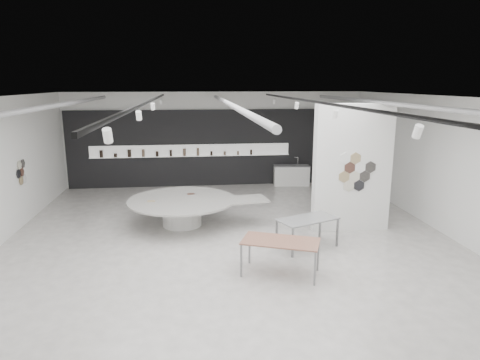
{
  "coord_description": "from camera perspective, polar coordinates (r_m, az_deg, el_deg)",
  "views": [
    {
      "loc": [
        -0.99,
        -10.35,
        4.15
      ],
      "look_at": [
        0.34,
        1.2,
        1.5
      ],
      "focal_mm": 32.0,
      "sensor_mm": 36.0,
      "label": 1
    }
  ],
  "objects": [
    {
      "name": "room",
      "position": [
        10.6,
        -1.59,
        1.54
      ],
      "size": [
        12.02,
        14.02,
        3.82
      ],
      "color": "beige",
      "rests_on": "ground"
    },
    {
      "name": "back_wall_display",
      "position": [
        17.51,
        -3.53,
        4.26
      ],
      "size": [
        11.8,
        0.27,
        3.1
      ],
      "color": "black",
      "rests_on": "ground"
    },
    {
      "name": "partition_column",
      "position": [
        12.43,
        14.75,
        1.52
      ],
      "size": [
        2.2,
        0.38,
        3.6
      ],
      "color": "white",
      "rests_on": "ground"
    },
    {
      "name": "display_island",
      "position": [
        12.78,
        -7.45,
        -3.74
      ],
      "size": [
        4.36,
        3.59,
        0.81
      ],
      "rotation": [
        0.0,
        0.0,
        0.14
      ],
      "color": "white",
      "rests_on": "ground"
    },
    {
      "name": "sample_table_wood",
      "position": [
        9.49,
        5.44,
        -8.36
      ],
      "size": [
        1.86,
        1.39,
        0.78
      ],
      "rotation": [
        0.0,
        0.0,
        -0.38
      ],
      "color": "brown",
      "rests_on": "ground"
    },
    {
      "name": "sample_table_stone",
      "position": [
        11.06,
        9.0,
        -5.42
      ],
      "size": [
        1.7,
        1.3,
        0.78
      ],
      "rotation": [
        0.0,
        0.0,
        0.41
      ],
      "color": "gray",
      "rests_on": "ground"
    },
    {
      "name": "kitchen_counter",
      "position": [
        17.77,
        6.88,
        0.63
      ],
      "size": [
        1.52,
        0.72,
        1.15
      ],
      "rotation": [
        0.0,
        0.0,
        -0.1
      ],
      "color": "white",
      "rests_on": "ground"
    }
  ]
}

